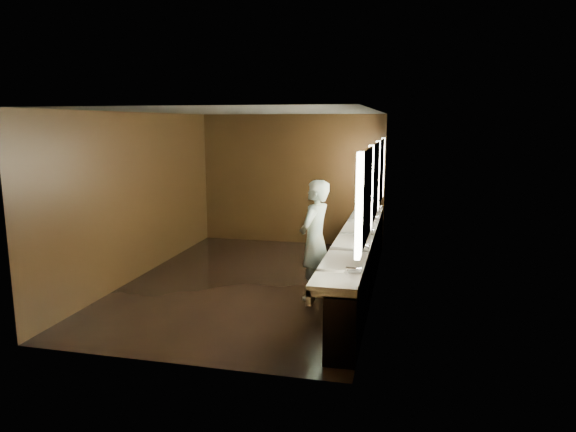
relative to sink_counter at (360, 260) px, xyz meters
name	(u,v)px	position (x,y,z in m)	size (l,w,h in m)	color
floor	(252,282)	(-1.79, 0.00, -0.50)	(6.00, 6.00, 0.00)	black
ceiling	(250,111)	(-1.79, 0.00, 2.30)	(4.00, 6.00, 0.02)	#2D2D2B
wall_back	(292,179)	(-1.79, 3.00, 0.90)	(4.00, 0.02, 2.80)	black
wall_front	(166,240)	(-1.79, -3.00, 0.90)	(4.00, 0.02, 2.80)	black
wall_left	(139,195)	(-3.79, 0.00, 0.90)	(0.02, 6.00, 2.80)	black
wall_right	(375,204)	(0.21, 0.00, 0.90)	(0.02, 6.00, 2.80)	black
sink_counter	(360,260)	(0.00, 0.00, 0.00)	(0.55, 5.40, 1.01)	black
mirror_band	(375,181)	(0.19, 0.00, 1.25)	(0.06, 5.03, 1.15)	white
person	(315,240)	(-0.64, -0.51, 0.41)	(0.66, 0.43, 1.80)	#96CFE0
trash_bin	(335,300)	(-0.22, -1.25, -0.25)	(0.32, 0.32, 0.49)	black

